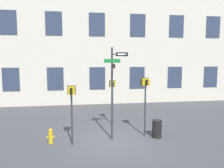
# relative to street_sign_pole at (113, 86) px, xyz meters

# --- Properties ---
(ground_plane) EXTENTS (60.00, 60.00, 0.00)m
(ground_plane) POSITION_rel_street_sign_pole_xyz_m (-0.07, -0.31, -2.59)
(ground_plane) COLOR #424244
(building_facade) EXTENTS (24.00, 0.64, 13.23)m
(building_facade) POSITION_rel_street_sign_pole_xyz_m (-0.07, 8.56, 4.03)
(building_facade) COLOR beige
(building_facade) RESTS_ON ground_plane
(street_sign_pole) EXTENTS (1.11, 1.06, 4.35)m
(street_sign_pole) POSITION_rel_street_sign_pole_xyz_m (0.00, 0.00, 0.00)
(street_sign_pole) COLOR #2D2D33
(street_sign_pole) RESTS_ON ground_plane
(pedestrian_signal_left) EXTENTS (0.37, 0.40, 2.65)m
(pedestrian_signal_left) POSITION_rel_street_sign_pole_xyz_m (-1.91, -0.40, -0.53)
(pedestrian_signal_left) COLOR #2D2D33
(pedestrian_signal_left) RESTS_ON ground_plane
(pedestrian_signal_right) EXTENTS (0.41, 0.40, 2.90)m
(pedestrian_signal_right) POSITION_rel_street_sign_pole_xyz_m (1.63, 0.26, -0.32)
(pedestrian_signal_right) COLOR #2D2D33
(pedestrian_signal_right) RESTS_ON ground_plane
(pedestrian_signal_across) EXTENTS (0.35, 0.40, 2.60)m
(pedestrian_signal_across) POSITION_rel_street_sign_pole_xyz_m (0.33, 2.34, -0.58)
(pedestrian_signal_across) COLOR #2D2D33
(pedestrian_signal_across) RESTS_ON ground_plane
(fire_hydrant) EXTENTS (0.36, 0.20, 0.70)m
(fire_hydrant) POSITION_rel_street_sign_pole_xyz_m (-2.89, -0.10, -2.25)
(fire_hydrant) COLOR gold
(fire_hydrant) RESTS_ON ground_plane
(trash_bin) EXTENTS (0.48, 0.48, 0.85)m
(trash_bin) POSITION_rel_street_sign_pole_xyz_m (2.15, -0.05, -2.16)
(trash_bin) COLOR black
(trash_bin) RESTS_ON ground_plane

